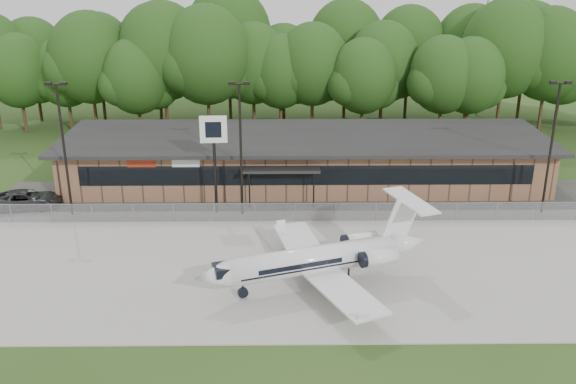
{
  "coord_description": "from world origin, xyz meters",
  "views": [
    {
      "loc": [
        -2.01,
        -28.92,
        18.85
      ],
      "look_at": [
        -1.57,
        12.0,
        3.52
      ],
      "focal_mm": 40.0,
      "sensor_mm": 36.0,
      "label": 1
    }
  ],
  "objects_px": {
    "terminal": "(305,158)",
    "pole_sign": "(214,140)",
    "suv": "(26,200)",
    "business_jet": "(321,259)"
  },
  "relations": [
    {
      "from": "business_jet",
      "to": "suv",
      "type": "distance_m",
      "value": 25.65
    },
    {
      "from": "business_jet",
      "to": "suv",
      "type": "xyz_separation_m",
      "value": [
        -22.31,
        12.62,
        -1.01
      ]
    },
    {
      "from": "terminal",
      "to": "business_jet",
      "type": "relative_size",
      "value": 2.84
    },
    {
      "from": "business_jet",
      "to": "suv",
      "type": "relative_size",
      "value": 2.68
    },
    {
      "from": "suv",
      "to": "pole_sign",
      "type": "relative_size",
      "value": 0.7
    },
    {
      "from": "terminal",
      "to": "pole_sign",
      "type": "xyz_separation_m",
      "value": [
        -6.99,
        -7.14,
        3.68
      ]
    },
    {
      "from": "suv",
      "to": "business_jet",
      "type": "bearing_deg",
      "value": -128.43
    },
    {
      "from": "terminal",
      "to": "suv",
      "type": "bearing_deg",
      "value": -164.61
    },
    {
      "from": "business_jet",
      "to": "suv",
      "type": "bearing_deg",
      "value": 131.49
    },
    {
      "from": "terminal",
      "to": "pole_sign",
      "type": "relative_size",
      "value": 5.35
    }
  ]
}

